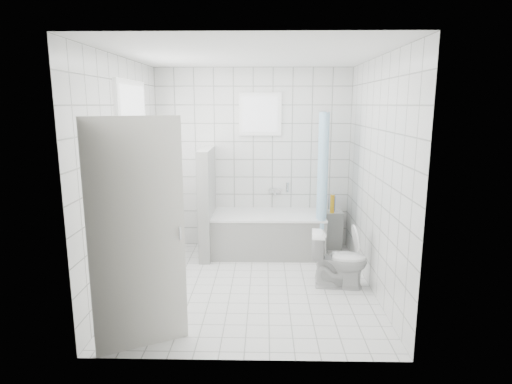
{
  "coord_description": "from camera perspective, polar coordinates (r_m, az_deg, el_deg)",
  "views": [
    {
      "loc": [
        0.17,
        -4.7,
        2.09
      ],
      "look_at": [
        0.06,
        0.35,
        1.05
      ],
      "focal_mm": 30.0,
      "sensor_mm": 36.0,
      "label": 1
    }
  ],
  "objects": [
    {
      "name": "wall_front",
      "position": [
        3.3,
        -1.77,
        -2.21
      ],
      "size": [
        2.8,
        0.02,
        2.6
      ],
      "primitive_type": "cube",
      "color": "white",
      "rests_on": "ground"
    },
    {
      "name": "partition_wall",
      "position": [
        5.98,
        -6.5,
        -1.39
      ],
      "size": [
        0.15,
        0.85,
        1.5
      ],
      "primitive_type": "cube",
      "color": "white",
      "rests_on": "ground"
    },
    {
      "name": "door",
      "position": [
        3.73,
        -15.51,
        -5.8
      ],
      "size": [
        0.73,
        0.4,
        2.0
      ],
      "primitive_type": "cube",
      "rotation": [
        0.0,
        0.0,
        -1.1
      ],
      "color": "silver",
      "rests_on": "ground"
    },
    {
      "name": "window_left",
      "position": [
        5.25,
        -15.77,
        5.85
      ],
      "size": [
        0.01,
        0.9,
        1.4
      ],
      "primitive_type": "cube",
      "color": "white",
      "rests_on": "wall_left"
    },
    {
      "name": "wall_back",
      "position": [
        6.25,
        -0.37,
        4.37
      ],
      "size": [
        2.8,
        0.02,
        2.6
      ],
      "primitive_type": "cube",
      "color": "white",
      "rests_on": "ground"
    },
    {
      "name": "toilet",
      "position": [
        5.09,
        10.99,
        -8.87
      ],
      "size": [
        0.67,
        0.43,
        0.65
      ],
      "primitive_type": "imported",
      "rotation": [
        0.0,
        0.0,
        1.47
      ],
      "color": "white",
      "rests_on": "ground"
    },
    {
      "name": "ground",
      "position": [
        5.14,
        -0.81,
        -12.33
      ],
      "size": [
        3.0,
        3.0,
        0.0
      ],
      "primitive_type": "plane",
      "color": "white",
      "rests_on": "ground"
    },
    {
      "name": "ceiling",
      "position": [
        4.73,
        -0.9,
        17.83
      ],
      "size": [
        3.0,
        3.0,
        0.0
      ],
      "primitive_type": "plane",
      "rotation": [
        3.14,
        0.0,
        0.0
      ],
      "color": "white",
      "rests_on": "ground"
    },
    {
      "name": "shower_curtain",
      "position": [
        5.81,
        8.83,
        1.68
      ],
      "size": [
        0.14,
        0.48,
        1.78
      ],
      "primitive_type": null,
      "color": "#4599CB",
      "rests_on": "curtain_rod"
    },
    {
      "name": "tiled_ledge",
      "position": [
        6.41,
        9.58,
        -4.98
      ],
      "size": [
        0.4,
        0.24,
        0.55
      ],
      "primitive_type": "cube",
      "color": "white",
      "rests_on": "ground"
    },
    {
      "name": "tub_faucet",
      "position": [
        6.28,
        2.54,
        0.24
      ],
      "size": [
        0.18,
        0.06,
        0.06
      ],
      "primitive_type": "cube",
      "color": "silver",
      "rests_on": "wall_back"
    },
    {
      "name": "curtain_rod",
      "position": [
        5.85,
        8.94,
        10.61
      ],
      "size": [
        0.02,
        0.8,
        0.02
      ],
      "primitive_type": "cylinder",
      "rotation": [
        1.57,
        0.0,
        0.0
      ],
      "color": "silver",
      "rests_on": "wall_back"
    },
    {
      "name": "wall_right",
      "position": [
        4.92,
        15.68,
        1.97
      ],
      "size": [
        0.02,
        3.0,
        2.6
      ],
      "primitive_type": "cube",
      "color": "white",
      "rests_on": "ground"
    },
    {
      "name": "ledge_bottles",
      "position": [
        6.27,
        9.84,
        -1.62
      ],
      "size": [
        0.21,
        0.15,
        0.27
      ],
      "color": "#FBAF1A",
      "rests_on": "tiled_ledge"
    },
    {
      "name": "wall_left",
      "position": [
        5.02,
        -17.06,
        2.06
      ],
      "size": [
        0.02,
        3.0,
        2.6
      ],
      "primitive_type": "cube",
      "color": "white",
      "rests_on": "ground"
    },
    {
      "name": "bathtub",
      "position": [
        6.09,
        1.62,
        -5.54
      ],
      "size": [
        1.57,
        0.77,
        0.58
      ],
      "color": "white",
      "rests_on": "ground"
    },
    {
      "name": "window_sill",
      "position": [
        5.36,
        -14.88,
        -2.04
      ],
      "size": [
        0.18,
        1.02,
        0.08
      ],
      "primitive_type": "cube",
      "color": "white",
      "rests_on": "wall_left"
    },
    {
      "name": "sill_bottles",
      "position": [
        5.26,
        -15.03,
        -0.4
      ],
      "size": [
        0.16,
        0.7,
        0.31
      ],
      "color": "white",
      "rests_on": "window_sill"
    },
    {
      "name": "window_back",
      "position": [
        6.16,
        0.56,
        10.33
      ],
      "size": [
        0.5,
        0.01,
        0.5
      ],
      "primitive_type": "cube",
      "color": "white",
      "rests_on": "wall_back"
    }
  ]
}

